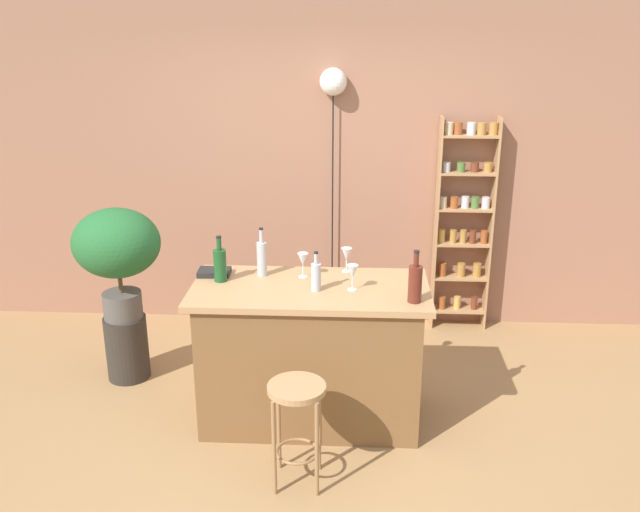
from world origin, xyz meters
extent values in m
plane|color=#A37A4C|center=(0.00, 0.00, 0.00)|extent=(12.00, 12.00, 0.00)
cube|color=#9E6B51|center=(0.00, 1.95, 1.40)|extent=(6.40, 0.10, 2.80)
cube|color=brown|center=(0.00, 0.30, 0.45)|extent=(1.38, 0.67, 0.90)
cube|color=tan|center=(0.00, 0.30, 0.92)|extent=(1.50, 0.73, 0.04)
cylinder|color=#997047|center=(-0.15, -0.50, 0.30)|extent=(0.02, 0.02, 0.59)
cylinder|color=#997047|center=(0.09, -0.50, 0.30)|extent=(0.02, 0.02, 0.59)
cylinder|color=#997047|center=(-0.15, -0.27, 0.30)|extent=(0.02, 0.02, 0.59)
cylinder|color=#997047|center=(0.09, -0.27, 0.30)|extent=(0.02, 0.02, 0.59)
torus|color=#997047|center=(-0.03, -0.38, 0.20)|extent=(0.25, 0.25, 0.02)
cylinder|color=tan|center=(-0.03, -0.38, 0.61)|extent=(0.33, 0.33, 0.03)
cube|color=tan|center=(0.95, 1.80, 0.90)|extent=(0.02, 0.15, 1.81)
cube|color=tan|center=(1.41, 1.80, 0.90)|extent=(0.02, 0.15, 1.81)
cube|color=tan|center=(1.18, 1.80, 0.15)|extent=(0.44, 0.15, 0.02)
cylinder|color=#994C23|center=(1.05, 1.79, 0.21)|extent=(0.06, 0.06, 0.11)
cylinder|color=gold|center=(1.18, 1.81, 0.21)|extent=(0.06, 0.06, 0.11)
cylinder|color=brown|center=(1.32, 1.80, 0.21)|extent=(0.06, 0.06, 0.11)
cube|color=tan|center=(1.18, 1.80, 0.45)|extent=(0.44, 0.15, 0.02)
cylinder|color=#994C23|center=(1.03, 1.81, 0.52)|extent=(0.07, 0.07, 0.12)
cylinder|color=#AD7A38|center=(1.19, 1.80, 0.52)|extent=(0.07, 0.07, 0.12)
cylinder|color=#AD7A38|center=(1.32, 1.81, 0.52)|extent=(0.07, 0.07, 0.12)
cube|color=tan|center=(1.18, 1.80, 0.75)|extent=(0.44, 0.15, 0.02)
cylinder|color=gold|center=(1.01, 1.81, 0.82)|extent=(0.05, 0.05, 0.11)
cylinder|color=#AD7A38|center=(1.10, 1.80, 0.82)|extent=(0.05, 0.05, 0.11)
cylinder|color=#AD7A38|center=(1.19, 1.81, 0.82)|extent=(0.05, 0.05, 0.11)
cylinder|color=brown|center=(1.26, 1.79, 0.82)|extent=(0.05, 0.05, 0.11)
cylinder|color=#994C23|center=(1.36, 1.79, 0.82)|extent=(0.05, 0.05, 0.11)
cube|color=tan|center=(1.18, 1.80, 1.05)|extent=(0.44, 0.15, 0.02)
cylinder|color=beige|center=(1.00, 1.80, 1.11)|extent=(0.06, 0.06, 0.09)
cylinder|color=#994C23|center=(1.09, 1.79, 1.11)|extent=(0.06, 0.06, 0.09)
cylinder|color=silver|center=(1.18, 1.81, 1.11)|extent=(0.06, 0.06, 0.09)
cylinder|color=#4C7033|center=(1.26, 1.80, 1.11)|extent=(0.06, 0.06, 0.09)
cylinder|color=silver|center=(1.35, 1.80, 1.11)|extent=(0.06, 0.06, 0.09)
cube|color=tan|center=(1.18, 1.80, 1.36)|extent=(0.44, 0.15, 0.02)
cylinder|color=silver|center=(1.01, 1.81, 1.40)|extent=(0.07, 0.07, 0.08)
cylinder|color=#4C7033|center=(1.13, 1.80, 1.40)|extent=(0.07, 0.07, 0.08)
cylinder|color=brown|center=(1.24, 1.81, 1.40)|extent=(0.07, 0.07, 0.08)
cylinder|color=#AD7A38|center=(1.34, 1.81, 1.40)|extent=(0.07, 0.07, 0.08)
cube|color=tan|center=(1.18, 1.80, 1.66)|extent=(0.44, 0.15, 0.02)
cylinder|color=beige|center=(1.01, 1.80, 1.71)|extent=(0.07, 0.07, 0.10)
cylinder|color=#994C23|center=(1.08, 1.81, 1.71)|extent=(0.07, 0.07, 0.10)
cylinder|color=silver|center=(1.19, 1.80, 1.71)|extent=(0.07, 0.07, 0.10)
cylinder|color=#AD7A38|center=(1.27, 1.79, 1.71)|extent=(0.07, 0.07, 0.10)
cylinder|color=#AD7A38|center=(1.36, 1.80, 1.71)|extent=(0.07, 0.07, 0.10)
cylinder|color=#2D2823|center=(-1.39, 0.77, 0.24)|extent=(0.31, 0.31, 0.48)
cylinder|color=#514C47|center=(-1.39, 0.77, 0.58)|extent=(0.28, 0.28, 0.20)
cylinder|color=brown|center=(-1.39, 0.77, 0.76)|extent=(0.03, 0.03, 0.16)
ellipsoid|color=#23602D|center=(-1.39, 0.77, 1.05)|extent=(0.62, 0.56, 0.49)
cylinder|color=#194C23|center=(-0.58, 0.37, 1.05)|extent=(0.08, 0.08, 0.21)
cylinder|color=#194C23|center=(-0.58, 0.37, 1.19)|extent=(0.03, 0.03, 0.08)
cylinder|color=black|center=(-0.58, 0.37, 1.24)|extent=(0.03, 0.03, 0.01)
cylinder|color=#B2B2B7|center=(-0.33, 0.49, 1.05)|extent=(0.07, 0.07, 0.23)
cylinder|color=#B2B2B7|center=(-0.33, 0.49, 1.21)|extent=(0.03, 0.03, 0.09)
cylinder|color=black|center=(-0.33, 0.49, 1.26)|extent=(0.03, 0.03, 0.01)
cylinder|color=#5B2319|center=(0.64, 0.09, 1.05)|extent=(0.08, 0.08, 0.22)
cylinder|color=#5B2319|center=(0.64, 0.09, 1.21)|extent=(0.03, 0.03, 0.09)
cylinder|color=black|center=(0.64, 0.09, 1.26)|extent=(0.03, 0.03, 0.01)
cylinder|color=#B2B2B7|center=(0.04, 0.24, 1.03)|extent=(0.06, 0.06, 0.17)
cylinder|color=#B2B2B7|center=(0.04, 0.24, 1.15)|extent=(0.02, 0.02, 0.07)
cylinder|color=black|center=(0.04, 0.24, 1.19)|extent=(0.03, 0.03, 0.01)
cylinder|color=silver|center=(0.22, 0.59, 0.94)|extent=(0.06, 0.06, 0.00)
cylinder|color=silver|center=(0.22, 0.59, 0.98)|extent=(0.01, 0.01, 0.07)
cone|color=silver|center=(0.22, 0.59, 1.06)|extent=(0.07, 0.07, 0.08)
cylinder|color=silver|center=(0.27, 0.26, 0.94)|extent=(0.06, 0.06, 0.00)
cylinder|color=silver|center=(0.27, 0.26, 0.98)|extent=(0.01, 0.01, 0.07)
cone|color=silver|center=(0.27, 0.26, 1.06)|extent=(0.07, 0.07, 0.08)
cylinder|color=silver|center=(-0.06, 0.47, 0.94)|extent=(0.06, 0.06, 0.00)
cylinder|color=silver|center=(-0.06, 0.47, 0.98)|extent=(0.01, 0.01, 0.07)
cone|color=silver|center=(-0.06, 0.47, 1.06)|extent=(0.07, 0.07, 0.08)
cube|color=black|center=(-0.64, 0.48, 0.96)|extent=(0.22, 0.16, 0.03)
cylinder|color=black|center=(0.09, 1.84, 1.03)|extent=(0.01, 0.01, 2.07)
sphere|color=white|center=(0.09, 1.84, 2.07)|extent=(0.22, 0.22, 0.22)
camera|label=1|loc=(0.27, -3.66, 2.53)|focal=38.10mm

